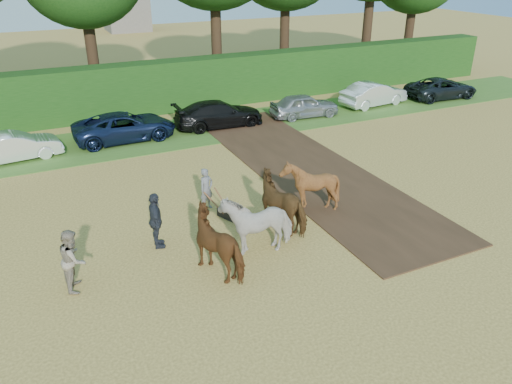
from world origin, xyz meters
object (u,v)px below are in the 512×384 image
at_px(spectator_far, 156,221).
at_px(parked_cars, 231,114).
at_px(spectator_near, 73,259).
at_px(plough_team, 269,211).

height_order(spectator_far, parked_cars, spectator_far).
xyz_separation_m(spectator_near, parked_cars, (9.75, 11.80, -0.23)).
bearing_deg(spectator_near, spectator_far, -52.83).
distance_m(plough_team, parked_cars, 12.07).
height_order(spectator_near, spectator_far, spectator_far).
xyz_separation_m(spectator_far, plough_team, (3.63, -0.93, 0.00)).
xyz_separation_m(spectator_near, plough_team, (6.32, 0.24, 0.03)).
bearing_deg(spectator_near, parked_cars, -25.83).
relative_size(spectator_near, spectator_far, 0.97).
xyz_separation_m(spectator_near, spectator_far, (2.69, 1.17, 0.03)).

